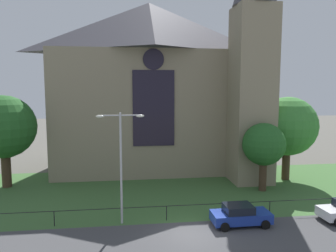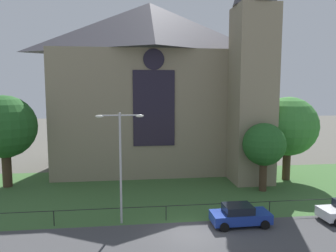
{
  "view_description": "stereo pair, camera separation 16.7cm",
  "coord_description": "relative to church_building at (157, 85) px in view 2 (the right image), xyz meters",
  "views": [
    {
      "loc": [
        -4.19,
        -20.52,
        9.75
      ],
      "look_at": [
        -0.54,
        8.0,
        6.45
      ],
      "focal_mm": 34.66,
      "sensor_mm": 36.0,
      "label": 1
    },
    {
      "loc": [
        -4.02,
        -20.54,
        9.75
      ],
      "look_at": [
        -0.54,
        8.0,
        6.45
      ],
      "focal_mm": 34.66,
      "sensor_mm": 36.0,
      "label": 2
    }
  ],
  "objects": [
    {
      "name": "ground",
      "position": [
        0.59,
        -9.0,
        -10.27
      ],
      "size": [
        160.0,
        160.0,
        0.0
      ],
      "primitive_type": "plane",
      "color": "#56544C"
    },
    {
      "name": "road_asphalt",
      "position": [
        0.59,
        -21.0,
        -10.27
      ],
      "size": [
        120.0,
        8.0,
        0.01
      ],
      "primitive_type": "cube",
      "color": "#424244",
      "rests_on": "ground"
    },
    {
      "name": "grass_verge",
      "position": [
        0.59,
        -11.0,
        -10.27
      ],
      "size": [
        120.0,
        20.0,
        0.01
      ],
      "primitive_type": "cube",
      "color": "#3D6633",
      "rests_on": "ground"
    },
    {
      "name": "church_building",
      "position": [
        0.0,
        0.0,
        0.0
      ],
      "size": [
        23.2,
        16.2,
        26.0
      ],
      "color": "gray",
      "rests_on": "ground"
    },
    {
      "name": "iron_railing",
      "position": [
        -0.77,
        -16.5,
        -9.3
      ],
      "size": [
        32.34,
        0.07,
        1.13
      ],
      "color": "black",
      "rests_on": "ground"
    },
    {
      "name": "tree_right_far",
      "position": [
        13.36,
        -7.16,
        -4.51
      ],
      "size": [
        6.24,
        6.24,
        8.93
      ],
      "color": "#423021",
      "rests_on": "ground"
    },
    {
      "name": "tree_left_far",
      "position": [
        -15.58,
        -6.2,
        -4.26
      ],
      "size": [
        6.18,
        6.18,
        9.15
      ],
      "color": "#423021",
      "rests_on": "ground"
    },
    {
      "name": "tree_right_near",
      "position": [
        9.28,
        -10.56,
        -5.81
      ],
      "size": [
        4.05,
        4.05,
        6.55
      ],
      "color": "#423021",
      "rests_on": "ground"
    },
    {
      "name": "streetlamp_near",
      "position": [
        -4.06,
        -16.6,
        -5.11
      ],
      "size": [
        3.37,
        0.26,
        8.1
      ],
      "color": "#B2B2B7",
      "rests_on": "ground"
    },
    {
      "name": "parked_car_blue",
      "position": [
        4.38,
        -17.98,
        -9.53
      ],
      "size": [
        4.23,
        2.08,
        1.51
      ],
      "rotation": [
        0.0,
        0.0,
        0.02
      ],
      "color": "#1E3899",
      "rests_on": "ground"
    }
  ]
}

